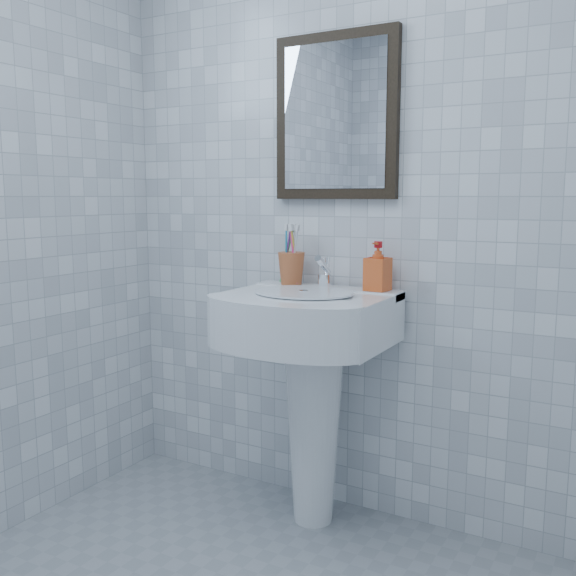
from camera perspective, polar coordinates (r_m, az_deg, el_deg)
The scene contains 6 objects.
wall_back at distance 2.47m, azimuth 7.09°, elevation 8.08°, with size 2.20×0.02×2.50m, color white.
washbasin at distance 2.42m, azimuth 2.04°, elevation -7.16°, with size 0.59×0.43×0.91m.
faucet at distance 2.44m, azimuth 3.26°, elevation 1.21°, with size 0.05×0.11×0.13m.
toothbrush_cup at distance 2.52m, azimuth 0.30°, elevation 1.75°, with size 0.11×0.11×0.13m, color #B2562D, non-canonical shape.
soap_dispenser at distance 2.38m, azimuth 7.99°, elevation 1.92°, with size 0.08×0.08×0.18m, color #E05215.
wall_mirror at distance 2.52m, azimuth 4.25°, elevation 14.96°, with size 0.50×0.04×0.62m.
Camera 1 is at (0.94, -1.08, 1.25)m, focal length 40.00 mm.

